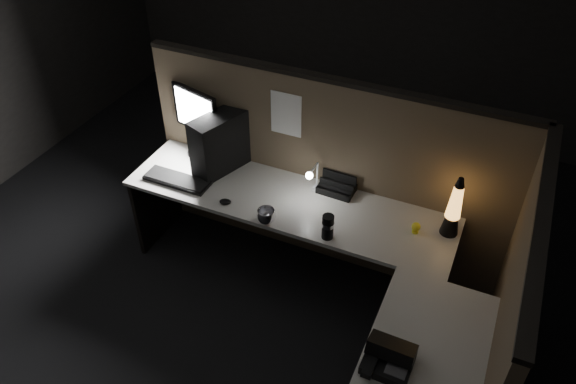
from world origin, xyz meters
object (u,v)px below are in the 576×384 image
at_px(pc_tower, 220,143).
at_px(monitor, 196,116).
at_px(keyboard, 177,180).
at_px(lava_lamp, 454,211).
at_px(desk_phone, 388,357).

height_order(pc_tower, monitor, monitor).
height_order(keyboard, lava_lamp, lava_lamp).
bearing_deg(desk_phone, lava_lamp, 86.94).
bearing_deg(lava_lamp, desk_phone, -94.37).
bearing_deg(pc_tower, desk_phone, -15.08).
distance_m(monitor, keyboard, 0.49).
xyz_separation_m(pc_tower, monitor, (-0.25, 0.10, 0.11)).
xyz_separation_m(monitor, desk_phone, (1.82, -1.22, -0.27)).
height_order(pc_tower, keyboard, pc_tower).
distance_m(pc_tower, keyboard, 0.40).
xyz_separation_m(keyboard, lava_lamp, (1.87, 0.26, 0.17)).
relative_size(pc_tower, keyboard, 0.90).
bearing_deg(desk_phone, keyboard, 156.15).
relative_size(keyboard, lava_lamp, 1.12).
height_order(keyboard, desk_phone, desk_phone).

